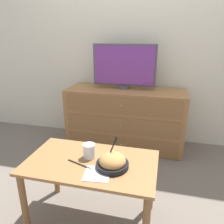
% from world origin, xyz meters
% --- Properties ---
extents(ground_plane, '(12.00, 12.00, 0.00)m').
position_xyz_m(ground_plane, '(0.00, 0.00, 0.00)').
color(ground_plane, '#70665B').
extents(wall_back, '(12.00, 0.05, 2.60)m').
position_xyz_m(wall_back, '(0.00, 0.03, 1.30)').
color(wall_back, silver).
rests_on(wall_back, ground_plane).
extents(dresser, '(1.35, 0.47, 0.69)m').
position_xyz_m(dresser, '(-0.04, -0.26, 0.35)').
color(dresser, '#9E6B3D').
rests_on(dresser, ground_plane).
extents(tv, '(0.72, 0.12, 0.50)m').
position_xyz_m(tv, '(-0.07, -0.20, 0.95)').
color(tv, '#515156').
rests_on(tv, dresser).
extents(coffee_table, '(0.87, 0.50, 0.49)m').
position_xyz_m(coffee_table, '(-0.04, -1.46, 0.41)').
color(coffee_table, '#9E6B3D').
rests_on(coffee_table, ground_plane).
extents(takeout_bowl, '(0.21, 0.21, 0.19)m').
position_xyz_m(takeout_bowl, '(0.11, -1.49, 0.53)').
color(takeout_bowl, black).
rests_on(takeout_bowl, coffee_table).
extents(drink_cup, '(0.08, 0.08, 0.10)m').
position_xyz_m(drink_cup, '(-0.07, -1.41, 0.54)').
color(drink_cup, beige).
rests_on(drink_cup, coffee_table).
extents(napkin, '(0.17, 0.17, 0.00)m').
position_xyz_m(napkin, '(0.04, -1.58, 0.49)').
color(napkin, white).
rests_on(napkin, coffee_table).
extents(knife, '(0.18, 0.07, 0.01)m').
position_xyz_m(knife, '(-0.10, -1.51, 0.50)').
color(knife, black).
rests_on(knife, coffee_table).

